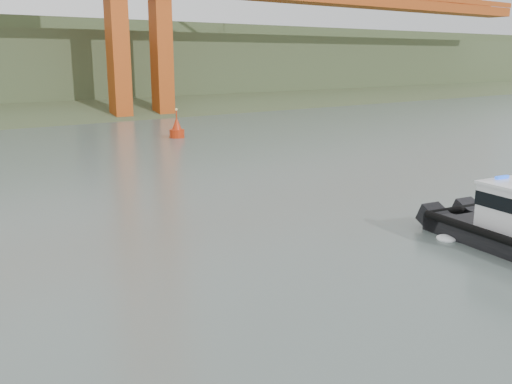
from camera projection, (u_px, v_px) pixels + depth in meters
ground at (409, 273)px, 27.67m from camera, size 400.00×400.00×0.00m
nav_buoy at (177, 130)px, 73.84m from camera, size 1.93×1.93×4.02m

